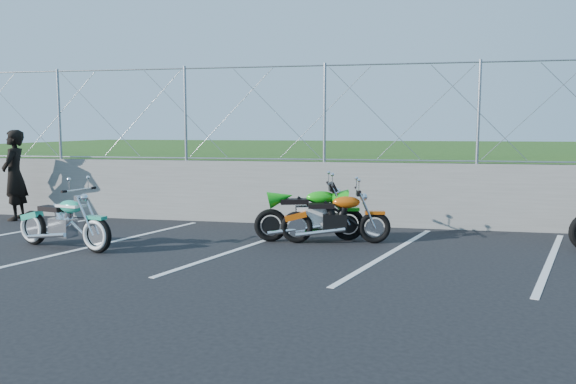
% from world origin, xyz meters
% --- Properties ---
extents(ground, '(90.00, 90.00, 0.00)m').
position_xyz_m(ground, '(0.00, 0.00, 0.00)').
color(ground, black).
rests_on(ground, ground).
extents(retaining_wall, '(30.00, 0.22, 1.30)m').
position_xyz_m(retaining_wall, '(0.00, 3.50, 0.65)').
color(retaining_wall, slate).
rests_on(retaining_wall, ground).
extents(grass_field, '(30.00, 20.00, 1.30)m').
position_xyz_m(grass_field, '(0.00, 13.50, 0.65)').
color(grass_field, '#214612').
rests_on(grass_field, ground).
extents(chain_link_fence, '(28.00, 0.03, 2.00)m').
position_xyz_m(chain_link_fence, '(0.00, 3.50, 2.30)').
color(chain_link_fence, gray).
rests_on(chain_link_fence, retaining_wall).
extents(parking_lines, '(18.29, 4.31, 0.01)m').
position_xyz_m(parking_lines, '(1.20, 1.00, 0.00)').
color(parking_lines, silver).
rests_on(parking_lines, ground).
extents(cruiser_turquoise, '(2.01, 0.73, 1.02)m').
position_xyz_m(cruiser_turquoise, '(-2.88, 0.29, 0.41)').
color(cruiser_turquoise, black).
rests_on(cruiser_turquoise, ground).
extents(naked_orange, '(1.89, 0.64, 0.95)m').
position_xyz_m(naked_orange, '(1.48, 1.64, 0.41)').
color(naked_orange, black).
rests_on(naked_orange, ground).
extents(sportbike_green, '(1.92, 0.75, 1.02)m').
position_xyz_m(sportbike_green, '(1.01, 1.74, 0.44)').
color(sportbike_green, black).
rests_on(sportbike_green, ground).
extents(person_standing, '(0.65, 0.82, 1.96)m').
position_xyz_m(person_standing, '(-5.66, 2.77, 0.98)').
color(person_standing, black).
rests_on(person_standing, ground).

